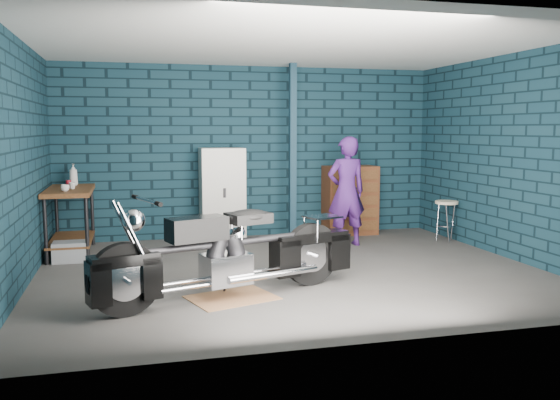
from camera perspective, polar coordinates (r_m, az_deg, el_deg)
The scene contains 15 objects.
ground at distance 7.25m, azimuth 1.14°, elevation -6.86°, with size 6.00×6.00×0.00m, color #454340.
room_walls at distance 7.58m, azimuth 0.05°, elevation 8.26°, with size 6.02×5.01×2.71m.
support_post at distance 9.07m, azimuth 1.23°, elevation 4.54°, with size 0.10×0.10×2.70m, color #122C3A.
workbench at distance 8.63m, azimuth -19.49°, elevation -1.95°, with size 0.60×1.40×0.91m, color brown.
drip_mat at distance 6.16m, azimuth -4.65°, elevation -9.34°, with size 0.84×0.63×0.01m, color brown.
motorcycle at distance 6.03m, azimuth -4.70°, elevation -4.42°, with size 2.46×0.67×1.09m, color black, non-canonical shape.
person at distance 8.75m, azimuth 6.41°, elevation 0.82°, with size 0.59×0.39×1.61m, color #441B68.
storage_bin at distance 8.20m, azimuth -19.57°, elevation -4.71°, with size 0.42×0.30×0.26m, color gray.
locker at distance 9.17m, azimuth -5.58°, elevation 0.55°, with size 0.67×0.48×1.43m, color beige.
tool_chest at distance 9.74m, azimuth 6.79°, elevation -0.02°, with size 0.84×0.47×1.12m, color brown.
shop_stool at distance 9.37m, azimuth 15.69°, elevation -2.00°, with size 0.35×0.35×0.63m, color beige, non-canonical shape.
cup_a at distance 8.20m, azimuth -19.99°, elevation 1.10°, with size 0.11×0.11×0.09m, color beige.
cup_b at distance 8.49m, azimuth -19.36°, elevation 1.31°, with size 0.09×0.09×0.09m, color beige.
mug_red at distance 8.74m, azimuth -19.68°, elevation 1.48°, with size 0.07×0.07×0.10m, color maroon.
bottle at distance 9.03m, azimuth -19.27°, elevation 2.34°, with size 0.12×0.12×0.31m, color gray.
Camera 1 is at (-1.88, -6.78, 1.72)m, focal length 38.00 mm.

